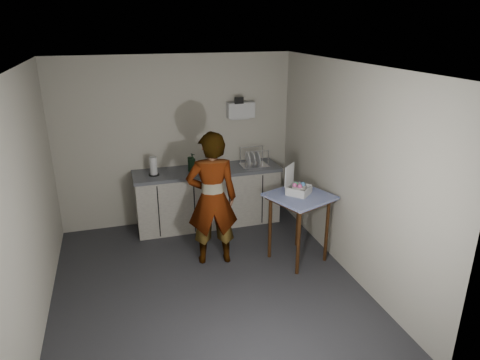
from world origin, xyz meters
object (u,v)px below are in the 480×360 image
object	(u,v)px
dark_bottle	(190,164)
dish_rack	(254,162)
kitchen_counter	(208,198)
side_table	(300,204)
bakery_box	(298,188)
standing_man	(212,199)
paper_towel	(153,167)
soap_bottle	(192,163)
soda_can	(211,165)

from	to	relation	value
dark_bottle	dish_rack	size ratio (longest dim) A/B	0.54
kitchen_counter	dish_rack	bearing A→B (deg)	-4.40
side_table	bakery_box	world-z (taller)	bakery_box
standing_man	bakery_box	world-z (taller)	standing_man
paper_towel	bakery_box	size ratio (longest dim) A/B	0.72
soap_bottle	soda_can	size ratio (longest dim) A/B	2.34
side_table	paper_towel	world-z (taller)	paper_towel
soap_bottle	bakery_box	distance (m)	1.72
side_table	soap_bottle	xyz separation A→B (m)	(-1.14, 1.35, 0.24)
paper_towel	dish_rack	xyz separation A→B (m)	(1.53, -0.03, -0.07)
standing_man	kitchen_counter	bearing A→B (deg)	-91.83
dish_rack	standing_man	bearing A→B (deg)	-130.56
soda_can	dark_bottle	distance (m)	0.33
soap_bottle	dish_rack	distance (m)	0.97
dark_bottle	kitchen_counter	bearing A→B (deg)	3.16
bakery_box	standing_man	bearing A→B (deg)	124.90
side_table	dark_bottle	world-z (taller)	dark_bottle
dish_rack	bakery_box	xyz separation A→B (m)	(0.17, -1.30, 0.04)
dark_bottle	dish_rack	distance (m)	0.99
soda_can	dish_rack	world-z (taller)	dish_rack
bakery_box	soda_can	bearing A→B (deg)	78.78
side_table	dish_rack	distance (m)	1.37
standing_man	dark_bottle	world-z (taller)	standing_man
dark_bottle	bakery_box	size ratio (longest dim) A/B	0.58
side_table	standing_man	size ratio (longest dim) A/B	0.52
dark_bottle	standing_man	bearing A→B (deg)	-86.01
dish_rack	paper_towel	bearing A→B (deg)	179.06
side_table	standing_man	world-z (taller)	standing_man
soap_bottle	bakery_box	bearing A→B (deg)	-48.95
kitchen_counter	standing_man	distance (m)	1.23
soda_can	dish_rack	xyz separation A→B (m)	(0.67, -0.04, 0.00)
kitchen_counter	dish_rack	xyz separation A→B (m)	(0.73, -0.06, 0.55)
soda_can	bakery_box	size ratio (longest dim) A/B	0.32
standing_man	dish_rack	world-z (taller)	standing_man
soda_can	dark_bottle	bearing A→B (deg)	-179.49
soap_bottle	paper_towel	distance (m)	0.57
side_table	soap_bottle	distance (m)	1.79
dish_rack	bakery_box	world-z (taller)	bakery_box
soap_bottle	soda_can	distance (m)	0.31
standing_man	paper_towel	distance (m)	1.27
dish_rack	dark_bottle	bearing A→B (deg)	177.60
kitchen_counter	side_table	distance (m)	1.72
side_table	bakery_box	distance (m)	0.21
soda_can	dish_rack	distance (m)	0.67
soap_bottle	dish_rack	size ratio (longest dim) A/B	0.69
soap_bottle	soda_can	xyz separation A→B (m)	(0.29, 0.04, -0.08)
standing_man	paper_towel	bearing A→B (deg)	-52.84
soda_can	dark_bottle	xyz separation A→B (m)	(-0.32, -0.00, 0.05)
paper_towel	dark_bottle	bearing A→B (deg)	1.73
soda_can	dark_bottle	world-z (taller)	dark_bottle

